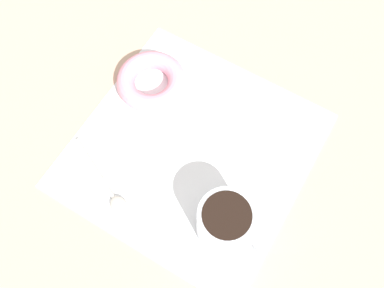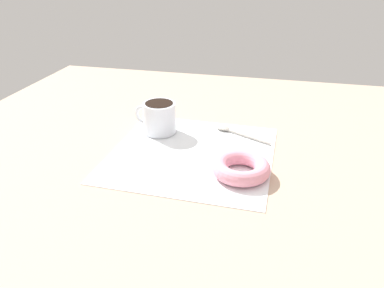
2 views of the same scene
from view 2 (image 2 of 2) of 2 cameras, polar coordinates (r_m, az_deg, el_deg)
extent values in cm
cube|color=tan|center=(79.88, -1.70, -2.51)|extent=(120.00, 120.00, 2.00)
cube|color=white|center=(80.36, 0.00, -1.37)|extent=(34.91, 34.91, 0.30)
cylinder|color=silver|center=(88.49, -4.96, 4.01)|extent=(7.70, 7.70, 7.21)
cylinder|color=black|center=(87.22, -5.05, 6.07)|extent=(6.50, 6.50, 0.60)
torus|color=silver|center=(90.55, -7.31, 4.44)|extent=(5.02, 1.90, 4.94)
torus|color=pink|center=(72.32, 7.48, -3.61)|extent=(11.27, 11.27, 2.97)
ellipsoid|color=#B7B2A8|center=(90.91, 4.74, 2.49)|extent=(4.29, 3.75, 0.90)
cylinder|color=#B7B2A8|center=(87.54, 8.51, 1.14)|extent=(10.82, 5.76, 0.56)
camera|label=1|loc=(0.98, -5.42, 40.13)|focal=40.00mm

